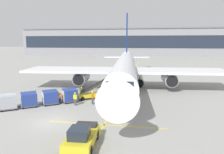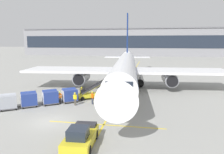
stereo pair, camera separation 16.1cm
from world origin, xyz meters
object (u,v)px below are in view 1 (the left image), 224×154
(ground_crew_by_loader, at_px, (92,97))
(baggage_cart_lead, at_px, (70,95))
(baggage_cart_second, at_px, (50,97))
(baggage_cart_third, at_px, (29,99))
(parked_airplane, at_px, (125,68))
(belt_loader, at_px, (91,92))
(pushback_tug, at_px, (82,137))
(ground_crew_wingwalker, at_px, (75,98))
(baggage_cart_fourth, at_px, (8,102))
(safety_cone_engine_keepout, at_px, (94,86))
(ground_crew_by_carts, at_px, (60,97))
(ground_crew_marshaller, at_px, (82,92))

(ground_crew_by_loader, bearing_deg, baggage_cart_lead, 172.05)
(baggage_cart_second, xyz_separation_m, baggage_cart_third, (-2.20, -1.52, 0.00))
(parked_airplane, relative_size, belt_loader, 8.83)
(pushback_tug, bearing_deg, belt_loader, 102.49)
(ground_crew_wingwalker, bearing_deg, baggage_cart_fourth, -157.98)
(parked_airplane, relative_size, safety_cone_engine_keepout, 68.91)
(baggage_cart_lead, xyz_separation_m, ground_crew_by_carts, (-0.94, -1.19, -0.00))
(pushback_tug, distance_m, ground_crew_wingwalker, 11.44)
(baggage_cart_third, xyz_separation_m, baggage_cart_fourth, (-1.88, -1.49, 0.00))
(parked_airplane, xyz_separation_m, belt_loader, (-4.14, -7.77, -2.80))
(baggage_cart_fourth, height_order, ground_crew_wingwalker, baggage_cart_fourth)
(baggage_cart_lead, distance_m, baggage_cart_second, 2.61)
(baggage_cart_fourth, bearing_deg, ground_crew_by_loader, 22.58)
(ground_crew_by_carts, bearing_deg, baggage_cart_lead, 51.71)
(baggage_cart_second, relative_size, pushback_tug, 0.60)
(baggage_cart_third, xyz_separation_m, ground_crew_by_carts, (3.43, 1.79, -0.00))
(ground_crew_by_loader, bearing_deg, ground_crew_by_carts, -170.52)
(belt_loader, distance_m, ground_crew_marshaller, 1.33)
(parked_airplane, xyz_separation_m, ground_crew_marshaller, (-5.42, -8.12, -2.68))
(belt_loader, relative_size, ground_crew_wingwalker, 2.92)
(baggage_cart_third, relative_size, ground_crew_by_loader, 1.54)
(baggage_cart_second, xyz_separation_m, ground_crew_by_carts, (1.23, 0.27, -0.00))
(baggage_cart_second, distance_m, ground_crew_by_loader, 5.61)
(parked_airplane, bearing_deg, ground_crew_wingwalker, -114.22)
(belt_loader, relative_size, baggage_cart_lead, 1.89)
(safety_cone_engine_keepout, bearing_deg, baggage_cart_third, -112.83)
(belt_loader, bearing_deg, baggage_cart_third, -141.49)
(baggage_cart_lead, distance_m, ground_crew_marshaller, 2.28)
(pushback_tug, bearing_deg, baggage_cart_second, 126.04)
(baggage_cart_second, relative_size, ground_crew_by_loader, 1.54)
(belt_loader, bearing_deg, pushback_tug, -77.51)
(baggage_cart_second, xyz_separation_m, safety_cone_engine_keepout, (3.17, 11.23, -0.68))
(ground_crew_by_loader, relative_size, ground_crew_marshaller, 1.00)
(parked_airplane, distance_m, pushback_tug, 22.38)
(ground_crew_by_carts, bearing_deg, baggage_cart_third, -152.46)
(pushback_tug, distance_m, ground_crew_by_loader, 11.77)
(belt_loader, xyz_separation_m, baggage_cart_second, (-4.51, -3.82, 0.11))
(belt_loader, relative_size, baggage_cart_third, 1.89)
(ground_crew_by_loader, height_order, safety_cone_engine_keepout, ground_crew_by_loader)
(parked_airplane, xyz_separation_m, ground_crew_by_loader, (-3.13, -10.61, -2.68))
(baggage_cart_lead, distance_m, ground_crew_wingwalker, 1.91)
(ground_crew_by_loader, bearing_deg, parked_airplane, 73.58)
(ground_crew_marshaller, bearing_deg, ground_crew_by_carts, -121.99)
(ground_crew_wingwalker, bearing_deg, belt_loader, 74.35)
(baggage_cart_fourth, bearing_deg, pushback_tug, -32.75)
(belt_loader, xyz_separation_m, pushback_tug, (3.19, -14.40, -0.06))
(parked_airplane, height_order, belt_loader, parked_airplane)
(parked_airplane, bearing_deg, belt_loader, -118.03)
(safety_cone_engine_keepout, bearing_deg, ground_crew_by_loader, -77.06)
(baggage_cart_lead, height_order, ground_crew_wingwalker, baggage_cart_lead)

